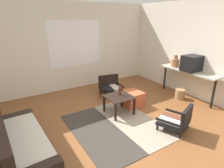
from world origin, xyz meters
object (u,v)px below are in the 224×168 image
glass_bottle (120,91)px  armchair_striped_foreground (177,120)px  wicker_basket (180,94)px  couch (20,143)px  console_shelf (188,73)px  coffee_table (119,100)px  armchair_by_window (110,86)px  clay_vase (175,62)px  ottoman_orange (132,99)px  crt_television (191,63)px

glass_bottle → armchair_striped_foreground: bearing=-67.7°
wicker_basket → couch: bearing=-178.6°
couch → console_shelf: 4.48m
coffee_table → couch: bearing=-172.2°
armchair_by_window → clay_vase: (1.75, -0.89, 0.70)m
coffee_table → glass_bottle: size_ratio=2.40×
armchair_striped_foreground → clay_vase: bearing=43.3°
wicker_basket → console_shelf: bearing=-7.0°
couch → clay_vase: (4.45, 0.56, 0.74)m
ottoman_orange → glass_bottle: bearing=-166.4°
ottoman_orange → glass_bottle: size_ratio=1.98×
armchair_striped_foreground → wicker_basket: 1.76m
couch → armchair_striped_foreground: (2.86, -0.94, 0.02)m
armchair_striped_foreground → ottoman_orange: 1.44m
armchair_striped_foreground → console_shelf: bearing=32.7°
armchair_by_window → console_shelf: 2.27m
console_shelf → glass_bottle: size_ratio=6.84×
coffee_table → crt_television: crt_television is taller
crt_television → clay_vase: bearing=89.7°
couch → console_shelf: console_shelf is taller
clay_vase → ottoman_orange: bearing=-177.6°
armchair_striped_foreground → coffee_table: bearing=116.0°
glass_bottle → console_shelf: bearing=-7.9°
couch → console_shelf: size_ratio=1.13×
glass_bottle → wicker_basket: size_ratio=0.93×
couch → armchair_by_window: couch is taller
couch → clay_vase: bearing=7.2°
couch → coffee_table: couch is taller
couch → crt_television: bearing=0.1°
armchair_by_window → armchair_striped_foreground: (0.15, -2.40, -0.01)m
console_shelf → glass_bottle: (-2.13, 0.29, -0.18)m
armchair_by_window → clay_vase: 2.08m
ottoman_orange → clay_vase: (1.66, 0.07, 0.78)m
console_shelf → ottoman_orange: bearing=166.2°
armchair_striped_foreground → wicker_basket: armchair_striped_foreground is taller
coffee_table → console_shelf: (2.20, -0.23, 0.37)m
console_shelf → glass_bottle: console_shelf is taller
clay_vase → glass_bottle: 2.18m
ottoman_orange → crt_television: 1.93m
ottoman_orange → couch: bearing=-170.1°
ottoman_orange → console_shelf: (1.66, -0.41, 0.55)m
armchair_by_window → glass_bottle: 1.18m
console_shelf → wicker_basket: console_shelf is taller
couch → glass_bottle: size_ratio=7.74×
wicker_basket → ottoman_orange: bearing=165.3°
armchair_striped_foreground → ottoman_orange: bearing=92.6°
coffee_table → armchair_by_window: 1.24m
clay_vase → wicker_basket: bearing=-112.8°
armchair_striped_foreground → glass_bottle: size_ratio=2.81×
wicker_basket → glass_bottle: bearing=172.1°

